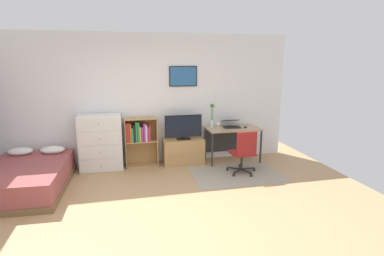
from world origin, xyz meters
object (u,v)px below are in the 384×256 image
object	(u,v)px
bed	(26,177)
laptop	(231,124)
tv_stand	(183,151)
wine_glass	(218,123)
dresser	(101,143)
bookshelf	(140,137)
television	(183,127)
bamboo_vase	(212,116)
desk	(232,133)
office_chair	(244,151)
computer_mouse	(245,127)

from	to	relation	value
bed	laptop	size ratio (longest dim) A/B	4.71
tv_stand	wine_glass	world-z (taller)	wine_glass
dresser	wine_glass	bearing A→B (deg)	-4.12
bookshelf	television	world-z (taller)	television
tv_stand	television	world-z (taller)	television
dresser	bookshelf	world-z (taller)	dresser
laptop	tv_stand	bearing A→B (deg)	-175.41
bed	bamboo_vase	xyz separation A→B (m)	(3.52, 0.84, 0.77)
bookshelf	bamboo_vase	xyz separation A→B (m)	(1.55, 0.03, 0.38)
bamboo_vase	tv_stand	bearing A→B (deg)	-173.48
bed	wine_glass	distance (m)	3.68
desk	office_chair	world-z (taller)	office_chair
bookshelf	desk	bearing A→B (deg)	-1.83
desk	computer_mouse	world-z (taller)	computer_mouse
bamboo_vase	laptop	bearing A→B (deg)	-9.17
dresser	desk	size ratio (longest dim) A/B	0.98
bookshelf	computer_mouse	xyz separation A→B (m)	(2.24, -0.19, 0.14)
office_chair	dresser	bearing A→B (deg)	159.94
desk	computer_mouse	bearing A→B (deg)	-25.28
tv_stand	desk	bearing A→B (deg)	-1.03
television	computer_mouse	distance (m)	1.34
bookshelf	office_chair	xyz separation A→B (m)	(1.90, -0.94, -0.16)
tv_stand	office_chair	world-z (taller)	office_chair
laptop	bed	bearing A→B (deg)	-164.70
dresser	television	bearing A→B (deg)	-0.24
bookshelf	tv_stand	xyz separation A→B (m)	(0.90, -0.04, -0.35)
computer_mouse	bamboo_vase	size ratio (longest dim) A/B	0.21
office_chair	bed	bearing A→B (deg)	176.19
bed	television	xyz separation A→B (m)	(2.87, 0.74, 0.57)
laptop	wine_glass	distance (m)	0.41
desk	television	bearing A→B (deg)	-179.84
desk	laptop	xyz separation A→B (m)	(-0.00, 0.03, 0.20)
office_chair	laptop	bearing A→B (deg)	84.16
tv_stand	computer_mouse	distance (m)	1.43
dresser	office_chair	world-z (taller)	dresser
television	office_chair	distance (m)	1.37
bed	tv_stand	size ratio (longest dim) A/B	2.31
bed	computer_mouse	xyz separation A→B (m)	(4.20, 0.62, 0.54)
bamboo_vase	television	bearing A→B (deg)	-171.54
bed	television	bearing A→B (deg)	16.73
computer_mouse	laptop	bearing A→B (deg)	150.82
bamboo_vase	computer_mouse	bearing A→B (deg)	-17.54
wine_glass	computer_mouse	bearing A→B (deg)	4.00
laptop	bamboo_vase	distance (m)	0.46
computer_mouse	dresser	bearing A→B (deg)	177.56
bed	computer_mouse	bearing A→B (deg)	10.65
television	laptop	size ratio (longest dim) A/B	1.85
desk	wine_glass	xyz separation A→B (m)	(-0.36, -0.17, 0.27)
television	desk	xyz separation A→B (m)	(1.07, 0.00, -0.18)
bamboo_vase	wine_glass	size ratio (longest dim) A/B	2.81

